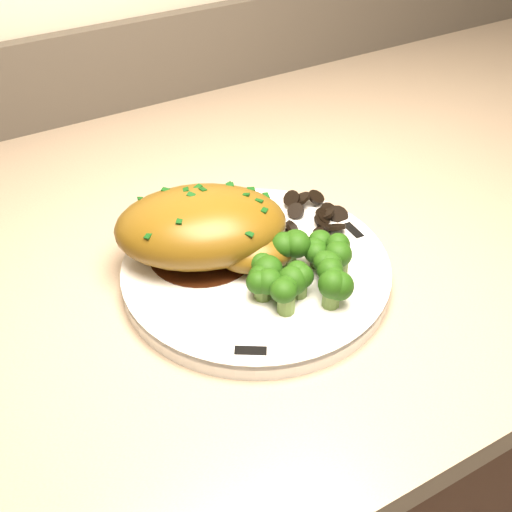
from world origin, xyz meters
TOP-DOWN VIEW (x-y plane):
  - plate at (-0.10, 1.58)m, footprint 0.34×0.34m
  - rim_accent_0 at (0.01, 1.58)m, footprint 0.01×0.03m
  - rim_accent_1 at (-0.15, 1.68)m, footprint 0.03×0.02m
  - rim_accent_2 at (-0.16, 1.48)m, footprint 0.03×0.02m
  - gravy_pool at (-0.14, 1.62)m, footprint 0.11×0.11m
  - chicken_breast at (-0.13, 1.62)m, footprint 0.19×0.17m
  - mushroom_pile at (-0.03, 1.61)m, footprint 0.09×0.07m
  - broccoli_florets at (-0.08, 1.53)m, footprint 0.11×0.09m

SIDE VIEW (x-z plane):
  - plate at x=-0.10m, z-range 0.90..0.92m
  - rim_accent_0 at x=0.01m, z-range 0.92..0.92m
  - rim_accent_1 at x=-0.15m, z-range 0.92..0.92m
  - rim_accent_2 at x=-0.16m, z-range 0.92..0.92m
  - gravy_pool at x=-0.14m, z-range 0.92..0.92m
  - mushroom_pile at x=-0.03m, z-range 0.91..0.93m
  - broccoli_florets at x=-0.08m, z-range 0.92..0.96m
  - chicken_breast at x=-0.13m, z-range 0.92..0.98m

